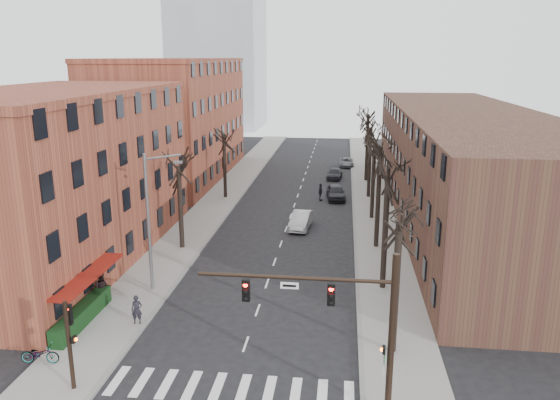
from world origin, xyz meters
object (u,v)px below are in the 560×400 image
(silver_sedan, at_px, (301,220))
(pedestrian_a, at_px, (137,310))
(parked_car_mid, at_px, (335,174))
(bicycle, at_px, (40,354))
(parked_car_near, at_px, (336,192))

(silver_sedan, relative_size, pedestrian_a, 2.68)
(parked_car_mid, bearing_deg, silver_sedan, -92.37)
(bicycle, bearing_deg, parked_car_near, -28.38)
(parked_car_mid, height_order, bicycle, parked_car_mid)
(silver_sedan, bearing_deg, parked_car_near, 80.57)
(silver_sedan, distance_m, pedestrian_a, 20.58)
(parked_car_mid, distance_m, pedestrian_a, 41.17)
(pedestrian_a, xyz_separation_m, bicycle, (-3.20, -4.52, -0.34))
(silver_sedan, distance_m, parked_car_near, 10.93)
(parked_car_mid, distance_m, bicycle, 46.39)
(parked_car_mid, xyz_separation_m, bicycle, (-13.40, -44.41, 0.03))
(parked_car_near, xyz_separation_m, bicycle, (-13.73, -34.17, -0.13))
(parked_car_near, height_order, pedestrian_a, pedestrian_a)
(bicycle, bearing_deg, parked_car_mid, -23.28)
(parked_car_near, relative_size, parked_car_mid, 1.07)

